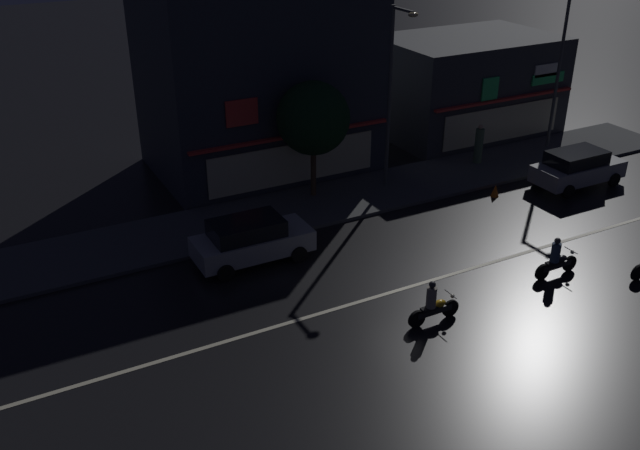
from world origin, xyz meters
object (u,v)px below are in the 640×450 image
Objects in this scene: streetlamp_west at (393,86)px; parked_car_trailing at (577,167)px; pedestrian_on_sidewalk at (479,145)px; traffic_cone at (495,191)px; streetlamp_mid at (564,57)px; parked_car_near_kerb at (251,240)px; motorcycle_lead at (556,260)px; motorcycle_opposite_lane at (433,305)px.

parked_car_trailing is (7.82, -3.59, -3.87)m from streetlamp_west.
traffic_cone is (-1.75, -3.35, -0.75)m from pedestrian_on_sidewalk.
pedestrian_on_sidewalk is 4.70m from parked_car_trailing.
streetlamp_mid is (10.17, 0.38, 0.04)m from streetlamp_west.
parked_car_trailing is (15.77, -0.43, 0.00)m from parked_car_near_kerb.
traffic_cone is at bearing -121.61° from motorcycle_lead.
streetlamp_west is 14.34× the size of traffic_cone.
pedestrian_on_sidewalk reaches higher than motorcycle_opposite_lane.
traffic_cone is at bearing -37.22° from streetlamp_west.
pedestrian_on_sidewalk is 1.01× the size of motorcycle_opposite_lane.
traffic_cone is (-4.06, 0.74, -0.59)m from parked_car_trailing.
streetlamp_mid reaches higher than streetlamp_west.
motorcycle_lead is (1.05, -9.15, -4.10)m from streetlamp_west.
motorcycle_opposite_lane is (-9.98, -9.98, -0.39)m from pedestrian_on_sidewalk.
streetlamp_mid is at bearing 2.14° from streetlamp_west.
pedestrian_on_sidewalk is 10.64m from motorcycle_lead.
traffic_cone is (8.23, 6.63, -0.36)m from motorcycle_opposite_lane.
streetlamp_west is 9.43m from parked_car_trailing.
pedestrian_on_sidewalk is at bearing 5.21° from streetlamp_west.
streetlamp_mid is 18.88m from parked_car_near_kerb.
motorcycle_lead and motorcycle_opposite_lane have the same top height.
motorcycle_lead is (-6.77, -5.56, -0.24)m from parked_car_trailing.
motorcycle_opposite_lane reaches higher than traffic_cone.
streetlamp_west is at bearing -24.66° from parked_car_trailing.
streetlamp_west is at bearing 142.78° from traffic_cone.
streetlamp_mid is 6.00m from pedestrian_on_sidewalk.
motorcycle_opposite_lane is (-5.52, -0.33, 0.00)m from motorcycle_lead.
traffic_cone is at bearing -123.04° from pedestrian_on_sidewalk.
parked_car_near_kerb is (-13.46, -3.66, -0.15)m from pedestrian_on_sidewalk.
pedestrian_on_sidewalk is 3.86m from traffic_cone.
motorcycle_opposite_lane is at bearing 25.59° from parked_car_trailing.
streetlamp_mid is 4.19× the size of motorcycle_opposite_lane.
streetlamp_west is 6.66m from pedestrian_on_sidewalk.
pedestrian_on_sidewalk is 14.12m from motorcycle_opposite_lane.
motorcycle_opposite_lane is at bearing -146.06° from streetlamp_mid.
parked_car_trailing is at bearing -24.66° from streetlamp_west.
motorcycle_lead is (-9.13, -9.53, -4.15)m from streetlamp_mid.
motorcycle_lead is at bearing -83.47° from streetlamp_west.
streetlamp_west is 1.83× the size of parked_car_near_kerb.
streetlamp_west reaches higher than motorcycle_opposite_lane.
streetlamp_mid reaches higher than traffic_cone.
parked_car_trailing is at bearing -10.28° from traffic_cone.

